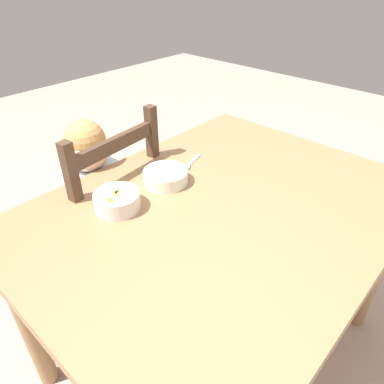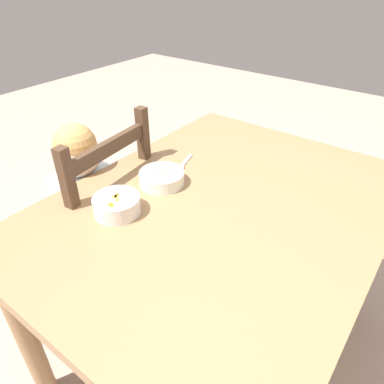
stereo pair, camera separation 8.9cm
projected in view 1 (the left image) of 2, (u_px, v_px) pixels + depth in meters
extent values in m
plane|color=tan|center=(214.00, 346.00, 1.58)|extent=(8.00, 8.00, 0.00)
cube|color=#9B754E|center=(221.00, 210.00, 1.16)|extent=(1.27, 0.96, 0.04)
cylinder|color=#9B754E|center=(377.00, 264.00, 1.49)|extent=(0.07, 0.07, 0.73)
cylinder|color=#9B754E|center=(27.00, 321.00, 1.26)|extent=(0.07, 0.07, 0.73)
cylinder|color=#9B754E|center=(224.00, 192.00, 1.94)|extent=(0.07, 0.07, 0.73)
cube|color=#4B3424|center=(97.00, 229.00, 1.59)|extent=(0.46, 0.46, 0.02)
cube|color=#4B3424|center=(107.00, 229.00, 1.93)|extent=(0.04, 0.04, 0.41)
cube|color=#4B3424|center=(46.00, 271.00, 1.67)|extent=(0.04, 0.04, 0.41)
cube|color=#4B3424|center=(160.00, 258.00, 1.74)|extent=(0.04, 0.04, 0.41)
cube|color=#4B3424|center=(101.00, 310.00, 1.49)|extent=(0.04, 0.04, 0.41)
cube|color=#4B3424|center=(154.00, 170.00, 1.46)|extent=(0.04, 0.04, 0.54)
cube|color=#4B3424|center=(80.00, 215.00, 1.21)|extent=(0.04, 0.04, 0.54)
cube|color=#4B3424|center=(114.00, 144.00, 1.23)|extent=(0.36, 0.06, 0.05)
cube|color=#4B3424|center=(120.00, 184.00, 1.32)|extent=(0.36, 0.06, 0.05)
cube|color=silver|center=(96.00, 201.00, 1.48)|extent=(0.22, 0.14, 0.32)
sphere|color=beige|center=(86.00, 149.00, 1.35)|extent=(0.17, 0.17, 0.17)
sphere|color=tan|center=(85.00, 140.00, 1.32)|extent=(0.16, 0.16, 0.16)
cylinder|color=#3F4C72|center=(114.00, 286.00, 1.58)|extent=(0.07, 0.07, 0.43)
cylinder|color=#3F4C72|center=(133.00, 272.00, 1.65)|extent=(0.07, 0.07, 0.43)
cylinder|color=silver|center=(78.00, 209.00, 1.30)|extent=(0.06, 0.24, 0.13)
cylinder|color=silver|center=(134.00, 181.00, 1.46)|extent=(0.06, 0.24, 0.13)
cylinder|color=white|center=(166.00, 177.00, 1.25)|extent=(0.16, 0.16, 0.05)
cylinder|color=white|center=(166.00, 181.00, 1.26)|extent=(0.07, 0.07, 0.01)
cylinder|color=#4A902C|center=(166.00, 175.00, 1.25)|extent=(0.13, 0.13, 0.03)
sphere|color=#41832D|center=(159.00, 172.00, 1.24)|extent=(0.01, 0.01, 0.01)
sphere|color=#42971F|center=(166.00, 171.00, 1.24)|extent=(0.01, 0.01, 0.01)
sphere|color=#4A872C|center=(176.00, 170.00, 1.25)|extent=(0.01, 0.01, 0.01)
cylinder|color=white|center=(117.00, 201.00, 1.12)|extent=(0.14, 0.14, 0.06)
cylinder|color=white|center=(118.00, 207.00, 1.13)|extent=(0.07, 0.07, 0.01)
cylinder|color=orange|center=(117.00, 199.00, 1.11)|extent=(0.12, 0.12, 0.03)
cube|color=orange|center=(110.00, 201.00, 1.08)|extent=(0.01, 0.01, 0.01)
cube|color=orange|center=(115.00, 194.00, 1.11)|extent=(0.02, 0.02, 0.01)
cube|color=orange|center=(117.00, 197.00, 1.09)|extent=(0.02, 0.02, 0.01)
cube|color=orange|center=(112.00, 202.00, 1.07)|extent=(0.02, 0.02, 0.01)
cube|color=orange|center=(117.00, 193.00, 1.11)|extent=(0.02, 0.02, 0.01)
cube|color=orange|center=(118.00, 192.00, 1.12)|extent=(0.02, 0.02, 0.01)
cube|color=silver|center=(194.00, 160.00, 1.39)|extent=(0.09, 0.04, 0.00)
ellipsoid|color=silver|center=(186.00, 167.00, 1.34)|extent=(0.05, 0.04, 0.01)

